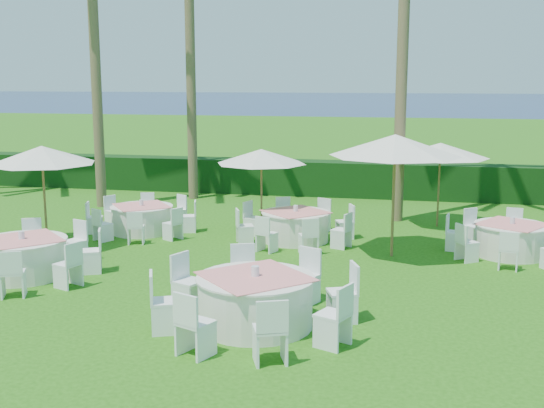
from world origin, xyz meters
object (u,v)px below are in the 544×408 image
at_px(banquet_table_e, 296,225).
at_px(banquet_table_f, 511,239).
at_px(umbrella_d, 440,150).
at_px(banquet_table_d, 142,218).
at_px(banquet_table_b, 255,300).
at_px(umbrella_c, 261,156).
at_px(umbrella_a, 42,155).
at_px(banquet_table_a, 23,257).
at_px(umbrella_b, 395,145).

distance_m(banquet_table_e, banquet_table_f, 5.17).
bearing_deg(umbrella_d, banquet_table_d, -162.78).
bearing_deg(banquet_table_f, banquet_table_b, -129.93).
height_order(banquet_table_d, umbrella_d, umbrella_d).
xyz_separation_m(banquet_table_b, banquet_table_e, (-0.39, 6.06, -0.06)).
xyz_separation_m(banquet_table_f, umbrella_c, (-6.23, 1.21, 1.64)).
bearing_deg(banquet_table_f, umbrella_a, -171.84).
relative_size(banquet_table_a, banquet_table_f, 1.04).
relative_size(banquet_table_d, banquet_table_f, 0.96).
distance_m(banquet_table_f, umbrella_a, 11.23).
height_order(banquet_table_a, umbrella_a, umbrella_a).
bearing_deg(umbrella_b, banquet_table_f, 13.57).
relative_size(banquet_table_a, banquet_table_e, 1.06).
xyz_separation_m(banquet_table_a, umbrella_b, (7.45, 3.23, 2.16)).
xyz_separation_m(banquet_table_a, banquet_table_d, (0.83, 4.35, -0.04)).
relative_size(banquet_table_a, umbrella_d, 1.18).
bearing_deg(banquet_table_a, umbrella_b, 23.41).
relative_size(banquet_table_e, umbrella_d, 1.11).
xyz_separation_m(umbrella_b, umbrella_c, (-3.52, 1.87, -0.55)).
bearing_deg(banquet_table_f, umbrella_d, 119.01).
distance_m(banquet_table_b, banquet_table_e, 6.08).
bearing_deg(umbrella_b, banquet_table_d, 170.39).
xyz_separation_m(umbrella_a, umbrella_d, (9.37, 4.44, -0.14)).
bearing_deg(banquet_table_f, umbrella_b, -166.43).
bearing_deg(umbrella_d, banquet_table_f, -60.99).
distance_m(banquet_table_d, umbrella_b, 7.07).
height_order(banquet_table_b, umbrella_b, umbrella_b).
distance_m(umbrella_a, umbrella_c, 5.49).
bearing_deg(banquet_table_e, umbrella_b, -22.63).
relative_size(banquet_table_b, umbrella_c, 1.40).
xyz_separation_m(umbrella_a, umbrella_c, (4.72, 2.78, -0.24)).
distance_m(banquet_table_b, banquet_table_d, 7.67).
relative_size(banquet_table_b, umbrella_a, 1.32).
relative_size(banquet_table_d, umbrella_b, 0.96).
distance_m(banquet_table_a, banquet_table_b, 5.69).
relative_size(banquet_table_a, banquet_table_b, 0.92).
relative_size(banquet_table_d, umbrella_c, 1.19).
height_order(banquet_table_e, umbrella_c, umbrella_c).
height_order(banquet_table_d, umbrella_b, umbrella_b).
distance_m(banquet_table_a, umbrella_c, 6.63).
distance_m(banquet_table_a, banquet_table_d, 4.43).
bearing_deg(banquet_table_d, banquet_table_b, -53.48).
bearing_deg(banquet_table_d, umbrella_c, 13.49).
distance_m(umbrella_c, umbrella_d, 4.93).
bearing_deg(umbrella_d, banquet_table_e, -144.93).
bearing_deg(umbrella_c, umbrella_b, -27.94).
xyz_separation_m(banquet_table_d, umbrella_d, (7.75, 2.40, 1.74)).
bearing_deg(banquet_table_b, banquet_table_f, 50.07).
bearing_deg(umbrella_c, banquet_table_f, -11.00).
bearing_deg(umbrella_c, banquet_table_a, -127.68).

